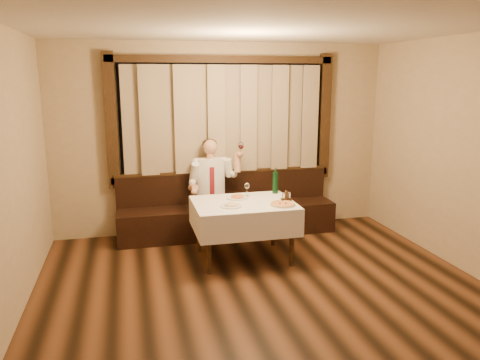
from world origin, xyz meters
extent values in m
cube|color=black|center=(0.00, 0.00, -0.01)|extent=(5.00, 6.00, 0.01)
cube|color=silver|center=(0.00, 0.00, 2.80)|extent=(5.00, 6.00, 0.01)
cube|color=tan|center=(0.00, 3.00, 1.40)|extent=(5.00, 0.01, 2.80)
cube|color=black|center=(0.00, 2.98, 1.70)|extent=(3.00, 0.02, 1.60)
cube|color=orange|center=(-0.70, 2.97, 1.40)|extent=(0.50, 0.01, 0.40)
cube|color=black|center=(0.00, 2.94, 0.85)|extent=(3.30, 0.12, 0.10)
cube|color=black|center=(0.00, 2.94, 2.55)|extent=(3.30, 0.12, 0.10)
cube|color=black|center=(-1.60, 2.94, 1.70)|extent=(0.16, 0.12, 1.90)
cube|color=black|center=(1.60, 2.94, 1.70)|extent=(0.16, 0.12, 1.90)
cube|color=#7F6B52|center=(0.00, 2.88, 1.70)|extent=(2.90, 0.08, 1.55)
cube|color=black|center=(0.00, 2.68, 0.23)|extent=(3.20, 0.60, 0.45)
cube|color=black|center=(0.00, 2.92, 0.68)|extent=(3.20, 0.12, 0.45)
cube|color=black|center=(0.00, 2.92, 0.92)|extent=(3.20, 0.14, 0.04)
cylinder|color=black|center=(-0.52, 1.33, 0.35)|extent=(0.06, 0.06, 0.71)
cylinder|color=black|center=(0.52, 1.33, 0.35)|extent=(0.06, 0.06, 0.71)
cylinder|color=black|center=(-0.52, 2.07, 0.35)|extent=(0.06, 0.06, 0.71)
cylinder|color=black|center=(0.52, 2.07, 0.35)|extent=(0.06, 0.06, 0.71)
cube|color=black|center=(0.00, 1.70, 0.73)|extent=(1.20, 0.90, 0.04)
cube|color=white|center=(0.00, 1.70, 0.75)|extent=(1.26, 0.96, 0.01)
cube|color=white|center=(0.00, 1.22, 0.58)|extent=(1.26, 0.01, 0.35)
cube|color=white|center=(0.00, 2.18, 0.58)|extent=(1.26, 0.01, 0.35)
cube|color=white|center=(-0.63, 1.70, 0.58)|extent=(0.01, 0.96, 0.35)
cube|color=white|center=(0.63, 1.70, 0.58)|extent=(0.01, 0.96, 0.35)
cylinder|color=white|center=(0.43, 1.44, 0.76)|extent=(0.32, 0.32, 0.01)
cylinder|color=#CE431E|center=(0.43, 1.44, 0.77)|extent=(0.29, 0.29, 0.01)
torus|color=gold|center=(0.43, 1.44, 0.77)|extent=(0.30, 0.30, 0.02)
sphere|color=black|center=(0.40, 1.46, 0.78)|extent=(0.02, 0.02, 0.02)
sphere|color=black|center=(0.47, 1.43, 0.78)|extent=(0.02, 0.02, 0.02)
cylinder|color=white|center=(-0.04, 1.90, 0.76)|extent=(0.28, 0.28, 0.02)
ellipsoid|color=#BE511E|center=(-0.04, 1.90, 0.81)|extent=(0.17, 0.17, 0.08)
cylinder|color=white|center=(-0.20, 1.53, 0.76)|extent=(0.26, 0.26, 0.02)
ellipsoid|color=#D1BA87|center=(-0.20, 1.53, 0.81)|extent=(0.16, 0.16, 0.07)
cylinder|color=#115223|center=(0.53, 2.05, 0.90)|extent=(0.08, 0.08, 0.29)
cylinder|color=#115223|center=(0.53, 2.05, 1.06)|extent=(0.03, 0.03, 0.07)
cylinder|color=silver|center=(0.53, 2.05, 1.10)|extent=(0.04, 0.04, 0.01)
cylinder|color=white|center=(0.12, 1.99, 0.76)|extent=(0.06, 0.06, 0.01)
cylinder|color=white|center=(0.12, 1.99, 0.81)|extent=(0.01, 0.01, 0.09)
ellipsoid|color=white|center=(0.12, 1.99, 0.90)|extent=(0.07, 0.07, 0.08)
cube|color=black|center=(0.53, 1.60, 0.78)|extent=(0.13, 0.07, 0.04)
cube|color=black|center=(0.53, 1.60, 0.85)|extent=(0.02, 0.06, 0.10)
cylinder|color=white|center=(0.49, 1.60, 0.83)|extent=(0.03, 0.03, 0.08)
cylinder|color=silver|center=(0.49, 1.60, 0.87)|extent=(0.04, 0.04, 0.01)
cylinder|color=white|center=(0.57, 1.60, 0.83)|extent=(0.03, 0.03, 0.08)
cylinder|color=silver|center=(0.57, 1.60, 0.87)|extent=(0.04, 0.04, 0.01)
cube|color=black|center=(-0.25, 2.56, 0.53)|extent=(0.40, 0.45, 0.16)
cube|color=black|center=(-0.36, 2.34, 0.23)|extent=(0.11, 0.12, 0.45)
cube|color=black|center=(-0.14, 2.34, 0.23)|extent=(0.11, 0.12, 0.45)
ellipsoid|color=white|center=(-0.25, 2.71, 0.88)|extent=(0.42, 0.26, 0.54)
cube|color=maroon|center=(-0.25, 2.57, 0.85)|extent=(0.07, 0.01, 0.40)
cylinder|color=tan|center=(-0.25, 2.71, 1.20)|extent=(0.10, 0.10, 0.08)
sphere|color=tan|center=(-0.25, 2.71, 1.33)|extent=(0.21, 0.21, 0.21)
ellipsoid|color=black|center=(-0.25, 2.74, 1.36)|extent=(0.22, 0.22, 0.16)
sphere|color=white|center=(-0.45, 2.71, 1.11)|extent=(0.13, 0.13, 0.13)
sphere|color=white|center=(-0.04, 2.71, 1.11)|extent=(0.13, 0.13, 0.13)
sphere|color=tan|center=(-0.55, 2.30, 0.77)|extent=(0.08, 0.08, 0.08)
sphere|color=tan|center=(0.16, 2.54, 1.24)|extent=(0.10, 0.10, 0.10)
cylinder|color=white|center=(0.16, 2.51, 1.28)|extent=(0.01, 0.01, 0.11)
ellipsoid|color=white|center=(0.16, 2.51, 1.36)|extent=(0.08, 0.08, 0.10)
ellipsoid|color=#4C070F|center=(0.16, 2.51, 1.34)|extent=(0.07, 0.07, 0.06)
camera|label=1|loc=(-1.40, -3.84, 2.31)|focal=35.00mm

